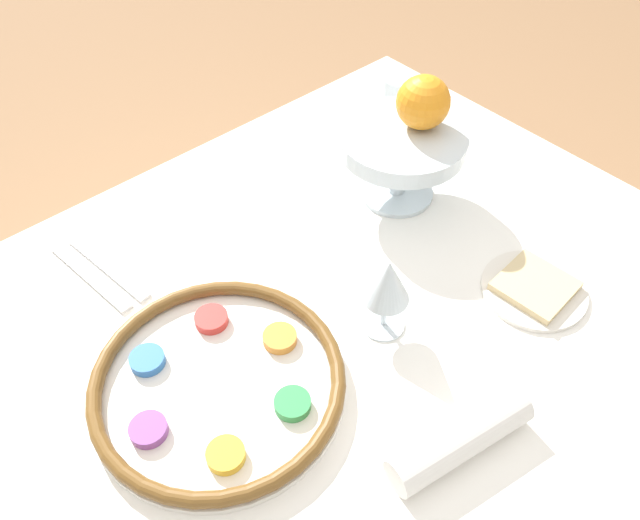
% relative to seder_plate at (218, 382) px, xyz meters
% --- Properties ---
extents(ground_plane, '(8.00, 8.00, 0.00)m').
position_rel_seder_plate_xyz_m(ground_plane, '(0.15, -0.01, -0.73)').
color(ground_plane, '#99704C').
extents(dining_table, '(1.29, 0.94, 0.72)m').
position_rel_seder_plate_xyz_m(dining_table, '(0.15, -0.01, -0.37)').
color(dining_table, white).
rests_on(dining_table, ground_plane).
extents(seder_plate, '(0.34, 0.34, 0.03)m').
position_rel_seder_plate_xyz_m(seder_plate, '(0.00, 0.00, 0.00)').
color(seder_plate, silver).
rests_on(seder_plate, dining_table).
extents(wine_glass, '(0.07, 0.07, 0.13)m').
position_rel_seder_plate_xyz_m(wine_glass, '(0.24, -0.07, 0.08)').
color(wine_glass, silver).
rests_on(wine_glass, dining_table).
extents(fruit_stand, '(0.21, 0.21, 0.13)m').
position_rel_seder_plate_xyz_m(fruit_stand, '(0.46, 0.12, 0.09)').
color(fruit_stand, silver).
rests_on(fruit_stand, dining_table).
extents(orange_fruit, '(0.09, 0.09, 0.09)m').
position_rel_seder_plate_xyz_m(orange_fruit, '(0.50, 0.11, 0.16)').
color(orange_fruit, orange).
rests_on(orange_fruit, fruit_stand).
extents(bread_plate, '(0.16, 0.16, 0.02)m').
position_rel_seder_plate_xyz_m(bread_plate, '(0.46, -0.18, -0.01)').
color(bread_plate, silver).
rests_on(bread_plate, dining_table).
extents(napkin_roll, '(0.20, 0.08, 0.05)m').
position_rel_seder_plate_xyz_m(napkin_roll, '(0.17, -0.27, 0.01)').
color(napkin_roll, white).
rests_on(napkin_roll, dining_table).
extents(cup_near, '(0.07, 0.07, 0.07)m').
position_rel_seder_plate_xyz_m(cup_near, '(0.66, 0.31, 0.02)').
color(cup_near, silver).
rests_on(cup_near, dining_table).
extents(fork_left, '(0.04, 0.19, 0.01)m').
position_rel_seder_plate_xyz_m(fork_left, '(-0.04, 0.29, -0.01)').
color(fork_left, silver).
rests_on(fork_left, dining_table).
extents(fork_right, '(0.04, 0.19, 0.01)m').
position_rel_seder_plate_xyz_m(fork_right, '(-0.01, 0.29, -0.01)').
color(fork_right, silver).
rests_on(fork_right, dining_table).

